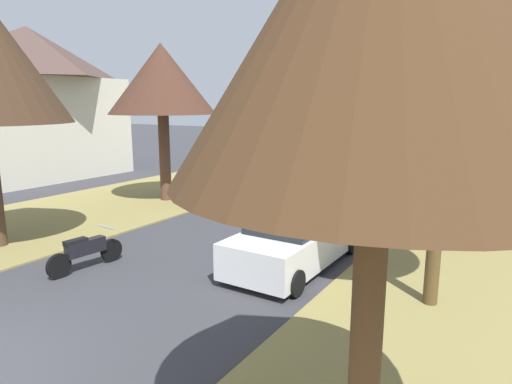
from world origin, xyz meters
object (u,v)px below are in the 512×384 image
object	(u,v)px
street_tree_right_near	(384,12)
parked_motorcycle	(85,251)
street_tree_left_mid_b	(162,80)
parked_sedan_navy	(413,172)
parked_sedan_white	(294,239)
stop_sign_far	(404,171)
parked_sedan_green	(367,197)
street_tree_right_mid_b	(489,46)

from	to	relation	value
street_tree_right_near	parked_motorcycle	xyz separation A→B (m)	(-7.96, 2.75, -4.35)
street_tree_left_mid_b	parked_sedan_navy	world-z (taller)	street_tree_left_mid_b
street_tree_left_mid_b	parked_sedan_white	bearing A→B (deg)	-26.42
parked_sedan_white	parked_motorcycle	xyz separation A→B (m)	(-4.30, -2.95, -0.24)
stop_sign_far	parked_motorcycle	size ratio (longest dim) A/B	1.43
parked_sedan_green	parked_motorcycle	bearing A→B (deg)	-115.70
stop_sign_far	parked_sedan_navy	size ratio (longest dim) A/B	0.66
street_tree_left_mid_b	street_tree_right_mid_b	bearing A→B (deg)	-1.07
street_tree_left_mid_b	street_tree_right_near	bearing A→B (deg)	-39.59
parked_sedan_green	parked_sedan_navy	xyz separation A→B (m)	(0.05, 6.97, 0.00)
parked_sedan_white	parked_sedan_green	size ratio (longest dim) A/B	1.00
street_tree_left_mid_b	parked_sedan_green	distance (m)	9.32
street_tree_left_mid_b	parked_sedan_green	world-z (taller)	street_tree_left_mid_b
parked_sedan_green	parked_sedan_navy	world-z (taller)	same
stop_sign_far	street_tree_right_near	bearing A→B (deg)	-78.35
stop_sign_far	parked_sedan_green	xyz separation A→B (m)	(-1.84, 2.55, -1.43)
street_tree_right_mid_b	street_tree_left_mid_b	bearing A→B (deg)	178.93
street_tree_right_near	parked_sedan_white	size ratio (longest dim) A/B	1.43
parked_sedan_navy	parked_motorcycle	world-z (taller)	parked_sedan_navy
street_tree_left_mid_b	parked_motorcycle	xyz separation A→B (m)	(3.83, -6.99, -4.50)
stop_sign_far	parked_sedan_navy	distance (m)	9.80
street_tree_right_near	parked_sedan_green	bearing A→B (deg)	107.74
parked_sedan_navy	parked_sedan_green	bearing A→B (deg)	-90.42
street_tree_right_near	street_tree_right_mid_b	distance (m)	9.55
parked_sedan_white	parked_sedan_green	world-z (taller)	same
stop_sign_far	parked_motorcycle	bearing A→B (deg)	-134.14
parked_sedan_white	parked_sedan_green	distance (m)	5.88
street_tree_left_mid_b	parked_motorcycle	bearing A→B (deg)	-61.30
street_tree_left_mid_b	parked_sedan_green	bearing A→B (deg)	12.82
street_tree_right_mid_b	parked_sedan_green	size ratio (longest dim) A/B	1.69
street_tree_right_near	street_tree_left_mid_b	size ratio (longest dim) A/B	0.99
street_tree_right_mid_b	street_tree_left_mid_b	distance (m)	11.77
parked_sedan_green	street_tree_left_mid_b	bearing A→B (deg)	-167.18
parked_motorcycle	stop_sign_far	bearing A→B (deg)	45.86
parked_sedan_green	street_tree_right_mid_b	bearing A→B (deg)	-29.23
parked_sedan_green	parked_sedan_navy	size ratio (longest dim) A/B	1.00
street_tree_right_near	stop_sign_far	bearing A→B (deg)	101.65
parked_motorcycle	street_tree_left_mid_b	bearing A→B (deg)	118.70
street_tree_right_near	parked_sedan_green	xyz separation A→B (m)	(-3.71, 11.58, -4.11)
stop_sign_far	parked_sedan_white	bearing A→B (deg)	-118.36
street_tree_right_mid_b	parked_sedan_navy	distance (m)	10.86
stop_sign_far	parked_motorcycle	distance (m)	8.91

